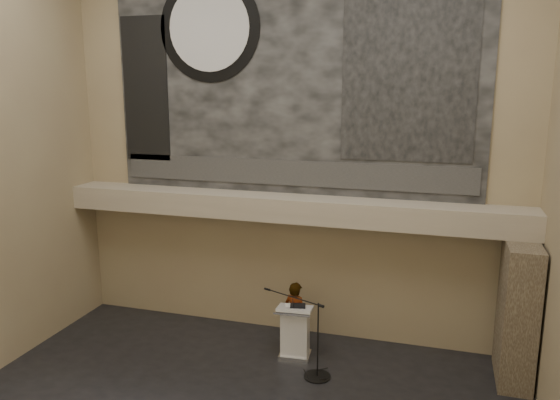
% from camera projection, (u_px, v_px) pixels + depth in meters
% --- Properties ---
extents(wall_back, '(10.00, 0.02, 8.50)m').
position_uv_depth(wall_back, '(291.00, 145.00, 11.68)').
color(wall_back, '#8E795A').
rests_on(wall_back, floor).
extents(wall_front, '(10.00, 0.02, 8.50)m').
position_uv_depth(wall_front, '(10.00, 254.00, 4.19)').
color(wall_front, '#8E795A').
rests_on(wall_front, floor).
extents(soffit, '(10.00, 0.80, 0.50)m').
position_uv_depth(soffit, '(285.00, 208.00, 11.58)').
color(soffit, gray).
rests_on(soffit, wall_back).
extents(sprinkler_left, '(0.04, 0.04, 0.06)m').
position_uv_depth(sprinkler_left, '(215.00, 216.00, 12.04)').
color(sprinkler_left, '#B2893D').
rests_on(sprinkler_left, soffit).
extents(sprinkler_right, '(0.04, 0.04, 0.06)m').
position_uv_depth(sprinkler_right, '(375.00, 228.00, 11.06)').
color(sprinkler_right, '#B2893D').
rests_on(sprinkler_right, soffit).
extents(banner, '(8.00, 0.05, 5.00)m').
position_uv_depth(banner, '(291.00, 75.00, 11.35)').
color(banner, black).
rests_on(banner, wall_back).
extents(banner_text_strip, '(7.76, 0.02, 0.55)m').
position_uv_depth(banner_text_strip, '(290.00, 173.00, 11.74)').
color(banner_text_strip, '#2D2D2D').
rests_on(banner_text_strip, banner).
extents(banner_clock_rim, '(2.30, 0.02, 2.30)m').
position_uv_depth(banner_clock_rim, '(209.00, 28.00, 11.61)').
color(banner_clock_rim, black).
rests_on(banner_clock_rim, banner).
extents(banner_clock_face, '(1.84, 0.02, 1.84)m').
position_uv_depth(banner_clock_face, '(209.00, 28.00, 11.60)').
color(banner_clock_face, silver).
rests_on(banner_clock_face, banner).
extents(banner_building_print, '(2.60, 0.02, 3.60)m').
position_uv_depth(banner_building_print, '(409.00, 70.00, 10.62)').
color(banner_building_print, black).
rests_on(banner_building_print, banner).
extents(banner_brick_print, '(1.10, 0.02, 3.20)m').
position_uv_depth(banner_brick_print, '(146.00, 90.00, 12.34)').
color(banner_brick_print, black).
rests_on(banner_brick_print, banner).
extents(stone_pier, '(0.60, 1.40, 2.70)m').
position_uv_depth(stone_pier, '(517.00, 312.00, 10.18)').
color(stone_pier, '#463A2B').
rests_on(stone_pier, floor).
extents(lectern, '(0.74, 0.56, 1.13)m').
position_uv_depth(lectern, '(295.00, 332.00, 11.17)').
color(lectern, silver).
rests_on(lectern, floor).
extents(binder, '(0.36, 0.31, 0.04)m').
position_uv_depth(binder, '(298.00, 306.00, 11.05)').
color(binder, black).
rests_on(binder, lectern).
extents(papers, '(0.27, 0.32, 0.00)m').
position_uv_depth(papers, '(290.00, 306.00, 11.10)').
color(papers, silver).
rests_on(papers, lectern).
extents(speaker_person, '(0.63, 0.52, 1.48)m').
position_uv_depth(speaker_person, '(296.00, 316.00, 11.50)').
color(speaker_person, silver).
rests_on(speaker_person, floor).
extents(mic_stand, '(1.49, 0.78, 1.52)m').
position_uv_depth(mic_stand, '(315.00, 365.00, 10.48)').
color(mic_stand, black).
rests_on(mic_stand, floor).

